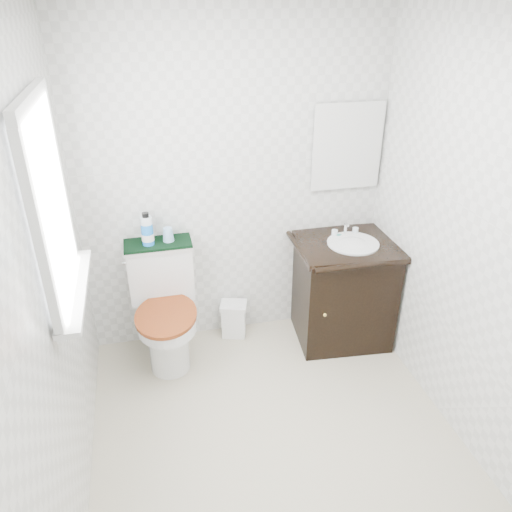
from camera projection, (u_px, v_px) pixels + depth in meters
name	position (u px, v px, depth m)	size (l,w,h in m)	color
floor	(277.00, 439.00, 3.06)	(2.40, 2.40, 0.00)	#C1B79C
ceiling	(289.00, 0.00, 1.93)	(2.40, 2.40, 0.00)	white
wall_back	(235.00, 188.00, 3.53)	(2.40, 2.40, 0.00)	silver
wall_front	(394.00, 466.00, 1.47)	(2.40, 2.40, 0.00)	silver
wall_left	(50.00, 297.00, 2.27)	(2.40, 2.40, 0.00)	silver
wall_right	(475.00, 246.00, 2.72)	(2.40, 2.40, 0.00)	silver
window	(48.00, 205.00, 2.33)	(0.02, 0.70, 0.90)	white
mirror	(347.00, 147.00, 3.55)	(0.50, 0.02, 0.60)	silver
toilet	(165.00, 313.00, 3.59)	(0.48, 0.67, 0.87)	silver
vanity	(343.00, 288.00, 3.79)	(0.76, 0.67, 0.92)	black
trash_bin	(234.00, 319.00, 3.93)	(0.24, 0.21, 0.29)	white
towel	(158.00, 243.00, 3.46)	(0.46, 0.22, 0.02)	black
mouthwash_bottle	(147.00, 230.00, 3.38)	(0.08, 0.08, 0.24)	blue
cup	(168.00, 234.00, 3.46)	(0.08, 0.08, 0.10)	#86B3DB
soap_bar	(338.00, 235.00, 3.70)	(0.07, 0.04, 0.02)	#18766B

